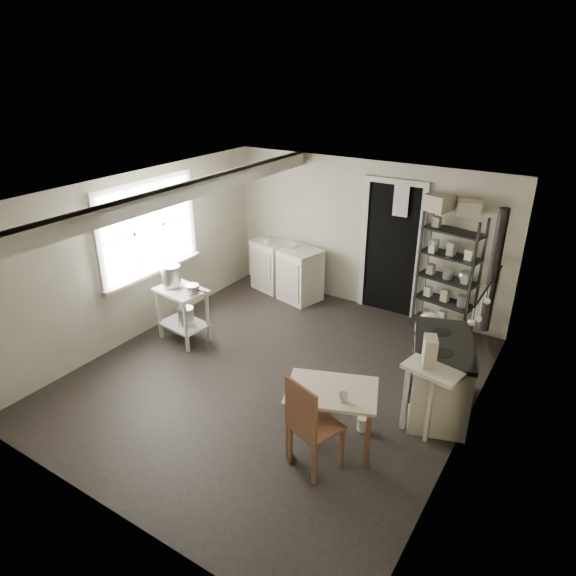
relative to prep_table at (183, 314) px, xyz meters
The scene contains 31 objects.
floor 1.65m from the prep_table, ahead, with size 5.00×5.00×0.00m, color black.
ceiling 2.48m from the prep_table, ahead, with size 5.00×5.00×0.00m, color silver.
wall_back 2.97m from the prep_table, 56.33° to the left, with size 4.50×0.02×2.30m, color #BBB59F.
wall_front 3.15m from the prep_table, 58.51° to the right, with size 4.50×0.02×2.30m, color #BBB59F.
wall_left 1.00m from the prep_table, behind, with size 0.02×5.00×2.30m, color #BBB59F.
wall_right 3.92m from the prep_table, ahead, with size 0.02×5.00×2.30m, color #BBB59F.
window 1.27m from the prep_table, behind, with size 0.12×1.76×1.28m, color beige, non-canonical shape.
doorway 3.18m from the prep_table, 49.14° to the left, with size 0.96×0.10×2.08m, color beige, non-canonical shape.
ceiling_beam 1.85m from the prep_table, 14.82° to the right, with size 0.18×5.00×0.18m, color beige, non-canonical shape.
wallpaper_panel 3.91m from the prep_table, ahead, with size 0.01×5.00×2.30m, color beige, non-canonical shape.
utensil_rail 3.99m from the prep_table, ahead, with size 0.06×1.20×0.44m, color silver, non-canonical shape.
prep_table is the anchor object (origin of this frame).
stockpot 0.56m from the prep_table, behind, with size 0.26×0.26×0.28m, color silver.
saucepan 0.51m from the prep_table, ahead, with size 0.18×0.18×0.10m, color silver.
bucket 0.05m from the prep_table, ahead, with size 0.23×0.23×0.25m, color silver.
base_cabinets 2.11m from the prep_table, 79.75° to the left, with size 1.30×0.56×0.85m, color silver, non-canonical shape.
mixing_bowl 2.16m from the prep_table, 76.50° to the left, with size 0.28×0.28×0.07m, color silver.
counter_cup 2.05m from the prep_table, 88.20° to the left, with size 0.12×0.12×0.09m, color silver.
shelf_rack 3.74m from the prep_table, 36.51° to the left, with size 0.83×0.32×1.74m, color black, non-canonical shape.
shelf_jar 3.60m from the prep_table, 38.29° to the left, with size 0.08×0.08×0.18m, color silver.
storage_box_a 3.87m from the prep_table, 39.70° to the left, with size 0.32×0.28×0.22m, color beige.
storage_box_b 4.16m from the prep_table, 35.90° to the left, with size 0.30×0.27×0.19m, color beige.
stove 3.50m from the prep_table, ahead, with size 0.61×1.10×0.86m, color silver, non-canonical shape.
stovepipe 4.04m from the prep_table, 11.68° to the left, with size 0.12×0.12×1.54m, color black, non-canonical shape.
side_ledge 3.55m from the prep_table, ahead, with size 0.57×0.30×0.87m, color beige, non-canonical shape.
oats_box 3.54m from the prep_table, ahead, with size 0.12×0.20×0.30m, color beige.
work_table 2.87m from the prep_table, 16.69° to the right, with size 0.88×0.62×0.67m, color beige, non-canonical shape.
table_cup 3.09m from the prep_table, 17.54° to the right, with size 0.09×0.09×0.09m, color silver.
chair 3.00m from the prep_table, 22.69° to the right, with size 0.41×0.44×1.01m, color brown, non-canonical shape.
flour_sack 3.41m from the prep_table, 29.84° to the left, with size 0.41×0.35×0.49m, color beige.
floor_crock 2.99m from the prep_table, ahead, with size 0.13×0.13×0.16m, color silver.
Camera 1 is at (3.02, -4.47, 3.63)m, focal length 32.00 mm.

